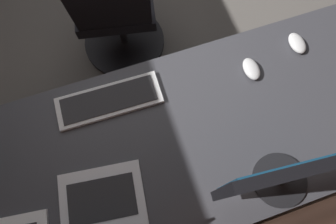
{
  "coord_description": "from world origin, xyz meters",
  "views": [
    {
      "loc": [
        0.29,
        1.79,
        1.83
      ],
      "look_at": [
        0.19,
        1.5,
        0.95
      ],
      "focal_mm": 31.2,
      "sensor_mm": 36.0,
      "label": 1
    }
  ],
  "objects_px": {
    "monitor_primary": "(311,169)",
    "mouse_spare": "(297,43)",
    "mouse_main": "(251,69)",
    "keyboard_main": "(109,100)",
    "drawer_pedestal": "(188,159)",
    "laptop_left": "(102,219)",
    "office_chair": "(115,12)"
  },
  "relations": [
    {
      "from": "mouse_spare",
      "to": "office_chair",
      "type": "xyz_separation_m",
      "value": [
        0.68,
        -0.65,
        -0.29
      ]
    },
    {
      "from": "drawer_pedestal",
      "to": "laptop_left",
      "type": "xyz_separation_m",
      "value": [
        0.4,
        0.16,
        0.43
      ]
    },
    {
      "from": "mouse_main",
      "to": "drawer_pedestal",
      "type": "bearing_deg",
      "value": 32.37
    },
    {
      "from": "monitor_primary",
      "to": "laptop_left",
      "type": "relative_size",
      "value": 1.5
    },
    {
      "from": "laptop_left",
      "to": "mouse_main",
      "type": "height_order",
      "value": "laptop_left"
    },
    {
      "from": "drawer_pedestal",
      "to": "laptop_left",
      "type": "height_order",
      "value": "laptop_left"
    },
    {
      "from": "drawer_pedestal",
      "to": "keyboard_main",
      "type": "bearing_deg",
      "value": -45.53
    },
    {
      "from": "monitor_primary",
      "to": "mouse_spare",
      "type": "height_order",
      "value": "monitor_primary"
    },
    {
      "from": "mouse_main",
      "to": "keyboard_main",
      "type": "bearing_deg",
      "value": -5.58
    },
    {
      "from": "monitor_primary",
      "to": "mouse_main",
      "type": "relative_size",
      "value": 5.3
    },
    {
      "from": "monitor_primary",
      "to": "keyboard_main",
      "type": "relative_size",
      "value": 1.3
    },
    {
      "from": "drawer_pedestal",
      "to": "keyboard_main",
      "type": "distance_m",
      "value": 0.54
    },
    {
      "from": "monitor_primary",
      "to": "office_chair",
      "type": "height_order",
      "value": "monitor_primary"
    },
    {
      "from": "keyboard_main",
      "to": "mouse_spare",
      "type": "xyz_separation_m",
      "value": [
        -0.83,
        0.01,
        0.01
      ]
    },
    {
      "from": "drawer_pedestal",
      "to": "mouse_main",
      "type": "distance_m",
      "value": 0.56
    },
    {
      "from": "keyboard_main",
      "to": "mouse_main",
      "type": "bearing_deg",
      "value": 174.42
    },
    {
      "from": "drawer_pedestal",
      "to": "keyboard_main",
      "type": "height_order",
      "value": "keyboard_main"
    },
    {
      "from": "monitor_primary",
      "to": "mouse_spare",
      "type": "distance_m",
      "value": 0.64
    },
    {
      "from": "office_chair",
      "to": "monitor_primary",
      "type": "bearing_deg",
      "value": 107.44
    },
    {
      "from": "drawer_pedestal",
      "to": "keyboard_main",
      "type": "xyz_separation_m",
      "value": [
        0.26,
        -0.27,
        0.39
      ]
    },
    {
      "from": "mouse_main",
      "to": "office_chair",
      "type": "height_order",
      "value": "office_chair"
    },
    {
      "from": "laptop_left",
      "to": "office_chair",
      "type": "bearing_deg",
      "value": -104.99
    },
    {
      "from": "monitor_primary",
      "to": "office_chair",
      "type": "xyz_separation_m",
      "value": [
        0.36,
        -1.14,
        -0.53
      ]
    },
    {
      "from": "keyboard_main",
      "to": "monitor_primary",
      "type": "bearing_deg",
      "value": 135.48
    },
    {
      "from": "mouse_spare",
      "to": "keyboard_main",
      "type": "bearing_deg",
      "value": -0.61
    },
    {
      "from": "laptop_left",
      "to": "office_chair",
      "type": "height_order",
      "value": "office_chair"
    },
    {
      "from": "mouse_spare",
      "to": "office_chair",
      "type": "distance_m",
      "value": 0.98
    },
    {
      "from": "mouse_main",
      "to": "mouse_spare",
      "type": "height_order",
      "value": "same"
    },
    {
      "from": "drawer_pedestal",
      "to": "keyboard_main",
      "type": "relative_size",
      "value": 1.64
    },
    {
      "from": "drawer_pedestal",
      "to": "laptop_left",
      "type": "bearing_deg",
      "value": 21.66
    },
    {
      "from": "monitor_primary",
      "to": "keyboard_main",
      "type": "distance_m",
      "value": 0.76
    },
    {
      "from": "mouse_spare",
      "to": "office_chair",
      "type": "bearing_deg",
      "value": -43.54
    }
  ]
}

